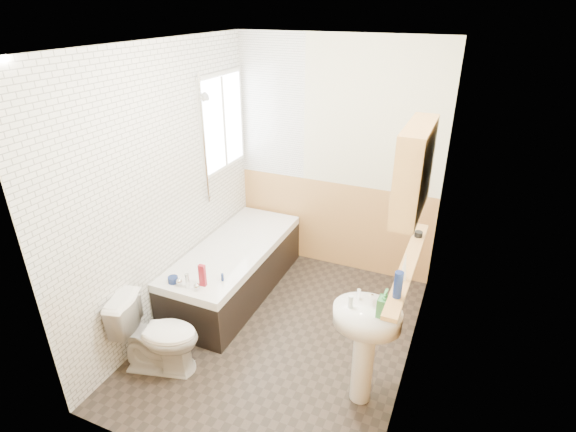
# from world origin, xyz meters

# --- Properties ---
(floor) EXTENTS (2.80, 2.80, 0.00)m
(floor) POSITION_xyz_m (0.00, 0.00, 0.00)
(floor) COLOR black
(floor) RESTS_ON ground
(ceiling) EXTENTS (2.80, 2.80, 0.00)m
(ceiling) POSITION_xyz_m (0.00, 0.00, 2.50)
(ceiling) COLOR white
(ceiling) RESTS_ON ground
(wall_back) EXTENTS (2.20, 0.02, 2.50)m
(wall_back) POSITION_xyz_m (0.00, 1.41, 1.25)
(wall_back) COLOR beige
(wall_back) RESTS_ON ground
(wall_front) EXTENTS (2.20, 0.02, 2.50)m
(wall_front) POSITION_xyz_m (0.00, -1.41, 1.25)
(wall_front) COLOR beige
(wall_front) RESTS_ON ground
(wall_left) EXTENTS (0.02, 2.80, 2.50)m
(wall_left) POSITION_xyz_m (-1.11, 0.00, 1.25)
(wall_left) COLOR beige
(wall_left) RESTS_ON ground
(wall_right) EXTENTS (0.02, 2.80, 2.50)m
(wall_right) POSITION_xyz_m (1.11, 0.00, 1.25)
(wall_right) COLOR beige
(wall_right) RESTS_ON ground
(wainscot_right) EXTENTS (0.01, 2.80, 1.00)m
(wainscot_right) POSITION_xyz_m (1.09, 0.00, 0.50)
(wainscot_right) COLOR tan
(wainscot_right) RESTS_ON wall_right
(wainscot_front) EXTENTS (2.20, 0.01, 1.00)m
(wainscot_front) POSITION_xyz_m (0.00, -1.39, 0.50)
(wainscot_front) COLOR tan
(wainscot_front) RESTS_ON wall_front
(wainscot_back) EXTENTS (2.20, 0.01, 1.00)m
(wainscot_back) POSITION_xyz_m (0.00, 1.39, 0.50)
(wainscot_back) COLOR tan
(wainscot_back) RESTS_ON wall_back
(tile_cladding_left) EXTENTS (0.01, 2.80, 2.50)m
(tile_cladding_left) POSITION_xyz_m (-1.09, 0.00, 1.25)
(tile_cladding_left) COLOR white
(tile_cladding_left) RESTS_ON wall_left
(tile_return_back) EXTENTS (0.75, 0.01, 1.50)m
(tile_return_back) POSITION_xyz_m (-0.73, 1.39, 1.75)
(tile_return_back) COLOR white
(tile_return_back) RESTS_ON wall_back
(window) EXTENTS (0.03, 0.79, 0.99)m
(window) POSITION_xyz_m (-1.06, 0.95, 1.65)
(window) COLOR white
(window) RESTS_ON wall_left
(bathtub) EXTENTS (0.70, 1.78, 0.67)m
(bathtub) POSITION_xyz_m (-0.73, 0.46, 0.28)
(bathtub) COLOR black
(bathtub) RESTS_ON floor
(shower_riser) EXTENTS (0.11, 0.08, 1.26)m
(shower_riser) POSITION_xyz_m (-1.04, 0.56, 1.66)
(shower_riser) COLOR silver
(shower_riser) RESTS_ON wall_left
(toilet) EXTENTS (0.75, 0.54, 0.66)m
(toilet) POSITION_xyz_m (-0.76, -0.74, 0.33)
(toilet) COLOR white
(toilet) RESTS_ON floor
(sink) EXTENTS (0.49, 0.39, 0.94)m
(sink) POSITION_xyz_m (0.84, -0.40, 0.60)
(sink) COLOR white
(sink) RESTS_ON floor
(pine_shelf) EXTENTS (0.10, 1.32, 0.03)m
(pine_shelf) POSITION_xyz_m (1.04, -0.11, 1.08)
(pine_shelf) COLOR tan
(pine_shelf) RESTS_ON wall_right
(medicine_cabinet) EXTENTS (0.16, 0.63, 0.57)m
(medicine_cabinet) POSITION_xyz_m (1.01, -0.26, 1.83)
(medicine_cabinet) COLOR tan
(medicine_cabinet) RESTS_ON wall_right
(foam_can) EXTENTS (0.06, 0.06, 0.18)m
(foam_can) POSITION_xyz_m (1.04, -0.55, 1.19)
(foam_can) COLOR navy
(foam_can) RESTS_ON pine_shelf
(green_bottle) EXTENTS (0.05, 0.05, 0.21)m
(green_bottle) POSITION_xyz_m (1.04, -0.34, 1.20)
(green_bottle) COLOR silver
(green_bottle) RESTS_ON pine_shelf
(black_jar) EXTENTS (0.07, 0.07, 0.04)m
(black_jar) POSITION_xyz_m (1.04, 0.32, 1.12)
(black_jar) COLOR black
(black_jar) RESTS_ON pine_shelf
(soap_bottle) EXTENTS (0.10, 0.21, 0.10)m
(soap_bottle) POSITION_xyz_m (0.96, -0.42, 0.88)
(soap_bottle) COLOR #388447
(soap_bottle) RESTS_ON sink
(clear_bottle) EXTENTS (0.04, 0.04, 0.10)m
(clear_bottle) POSITION_xyz_m (0.72, -0.43, 0.88)
(clear_bottle) COLOR silver
(clear_bottle) RESTS_ON sink
(blue_gel) EXTENTS (0.06, 0.04, 0.21)m
(blue_gel) POSITION_xyz_m (-0.63, -0.24, 0.64)
(blue_gel) COLOR maroon
(blue_gel) RESTS_ON bathtub
(cream_jar) EXTENTS (0.11, 0.11, 0.06)m
(cream_jar) POSITION_xyz_m (-0.90, -0.31, 0.56)
(cream_jar) COLOR navy
(cream_jar) RESTS_ON bathtub
(orange_bottle) EXTENTS (0.03, 0.03, 0.07)m
(orange_bottle) POSITION_xyz_m (-0.51, -0.11, 0.57)
(orange_bottle) COLOR navy
(orange_bottle) RESTS_ON bathtub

